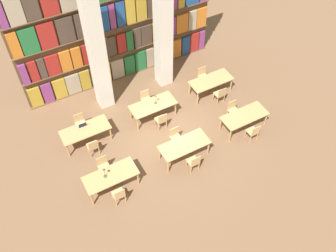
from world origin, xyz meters
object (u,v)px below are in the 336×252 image
object	(u,v)px
chair_3	(175,136)
chair_9	(146,99)
chair_4	(253,132)
chair_5	(233,109)
reading_table_0	(111,177)
reading_table_2	(244,117)
laptop	(82,125)
chair_2	(194,162)
chair_11	(203,75)
chair_0	(119,195)
pillar_left	(96,49)
desk_lamp_0	(104,171)
chair_1	(104,166)
reading_table_5	(211,82)
chair_6	(93,146)
desk_lamp_1	(155,98)
chair_7	(80,122)
reading_table_3	(85,131)
chair_8	(161,120)
chair_10	(220,94)
reading_table_1	(184,146)
reading_table_4	(153,106)
pillar_center	(163,27)

from	to	relation	value
chair_3	chair_9	xyz separation A→B (m)	(-0.07, 2.50, 0.00)
chair_4	chair_5	bearing A→B (deg)	90.00
reading_table_0	reading_table_2	xyz separation A→B (m)	(6.03, 0.03, 0.00)
laptop	chair_9	xyz separation A→B (m)	(3.07, 0.40, -0.33)
chair_2	chair_11	xyz separation A→B (m)	(2.96, 4.02, 0.00)
chair_0	reading_table_2	size ratio (longest dim) A/B	0.44
pillar_left	chair_4	world-z (taller)	pillar_left
desk_lamp_0	reading_table_2	size ratio (longest dim) A/B	0.24
chair_1	chair_3	size ratio (longest dim) A/B	1.00
laptop	reading_table_5	size ratio (longest dim) A/B	0.16
chair_5	laptop	distance (m)	6.38
chair_6	desk_lamp_1	xyz separation A→B (m)	(3.15, 0.65, 0.62)
reading_table_0	desk_lamp_0	bearing A→B (deg)	165.33
reading_table_0	chair_1	xyz separation A→B (m)	(-0.01, 0.72, -0.21)
chair_7	laptop	bearing A→B (deg)	85.51
chair_2	reading_table_3	bearing A→B (deg)	133.37
chair_8	chair_9	world-z (taller)	same
chair_10	chair_3	bearing A→B (deg)	-158.67
chair_10	pillar_left	bearing A→B (deg)	151.56
chair_5	chair_9	size ratio (longest dim) A/B	1.00
chair_5	chair_6	distance (m)	6.10
laptop	reading_table_5	distance (m)	6.06
chair_1	chair_5	bearing A→B (deg)	-179.68
desk_lamp_1	chair_11	size ratio (longest dim) A/B	0.55
chair_1	chair_9	bearing A→B (deg)	-141.22
desk_lamp_0	chair_3	distance (m)	3.37
chair_8	desk_lamp_1	bearing A→B (deg)	80.54
chair_1	reading_table_2	xyz separation A→B (m)	(6.04, -0.68, 0.21)
reading_table_1	reading_table_4	bearing A→B (deg)	91.77
chair_3	chair_9	size ratio (longest dim) A/B	1.00
chair_11	reading_table_4	bearing A→B (deg)	14.79
reading_table_0	reading_table_5	xyz separation A→B (m)	(6.00, 2.52, 0.00)
desk_lamp_0	reading_table_5	size ratio (longest dim) A/B	0.24
reading_table_0	reading_table_1	size ratio (longest dim) A/B	1.00
chair_3	chair_8	size ratio (longest dim) A/B	1.00
chair_0	desk_lamp_0	size ratio (longest dim) A/B	1.82
reading_table_0	reading_table_3	world-z (taller)	same
desk_lamp_1	chair_10	world-z (taller)	desk_lamp_1
reading_table_5	reading_table_3	bearing A→B (deg)	-179.88
chair_1	reading_table_4	xyz separation A→B (m)	(3.00, 1.71, 0.21)
reading_table_0	chair_0	bearing A→B (deg)	-90.96
chair_0	laptop	distance (m)	3.47
pillar_center	reading_table_2	world-z (taller)	pillar_center
reading_table_0	desk_lamp_1	xyz separation A→B (m)	(3.13, 2.44, 0.41)
reading_table_1	reading_table_4	world-z (taller)	same
desk_lamp_0	reading_table_4	size ratio (longest dim) A/B	0.24
chair_4	laptop	xyz separation A→B (m)	(-6.05, 3.42, 0.33)
reading_table_2	chair_6	bearing A→B (deg)	163.84
chair_9	chair_11	world-z (taller)	same
pillar_center	chair_8	bearing A→B (deg)	-120.37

